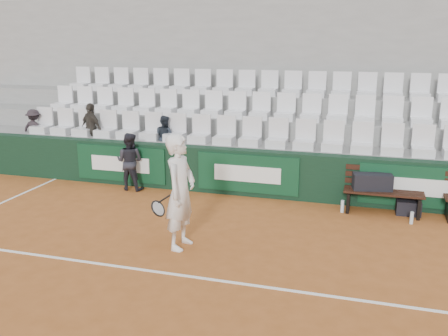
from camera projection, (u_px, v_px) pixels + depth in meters
ground at (197, 278)px, 7.16m from camera, size 80.00×80.00×0.00m
court_baseline at (197, 277)px, 7.15m from camera, size 18.00×0.06×0.01m
back_barrier at (261, 174)px, 10.71m from camera, size 18.00×0.34×1.00m
grandstand_tier_front at (264, 166)px, 11.32m from camera, size 18.00×0.95×1.00m
grandstand_tier_mid at (273, 148)px, 12.14m from camera, size 18.00×0.95×1.45m
grandstand_tier_back at (280, 132)px, 12.96m from camera, size 18.00×0.95×1.90m
grandstand_rear_wall at (286, 81)px, 13.22m from camera, size 18.00×0.30×4.40m
seat_row_front at (263, 132)px, 10.95m from camera, size 11.90×0.44×0.63m
seat_row_mid at (272, 106)px, 11.71m from camera, size 11.90×0.44×0.63m
seat_row_back at (280, 83)px, 12.48m from camera, size 11.90×0.44×0.63m
bench_left at (383, 202)px, 9.72m from camera, size 1.50×0.56×0.45m
sports_bag_left at (372, 182)px, 9.73m from camera, size 0.79×0.45×0.32m
sports_bag_ground at (408, 208)px, 9.66m from camera, size 0.47×0.29×0.28m
water_bottle_near at (342, 206)px, 9.79m from camera, size 0.07×0.07×0.25m
water_bottle_far at (412, 218)px, 9.18m from camera, size 0.07×0.07×0.23m
tennis_player at (180, 192)px, 7.99m from camera, size 0.75×0.72×1.88m
ball_kid at (130, 161)px, 11.13m from camera, size 0.63×0.50×1.30m
spectator_a at (33, 112)px, 12.58m from camera, size 0.67×0.39×1.03m
spectator_b at (90, 110)px, 12.09m from camera, size 0.79×0.58×1.24m
spectator_c at (164, 118)px, 11.59m from camera, size 0.60×0.53×1.03m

